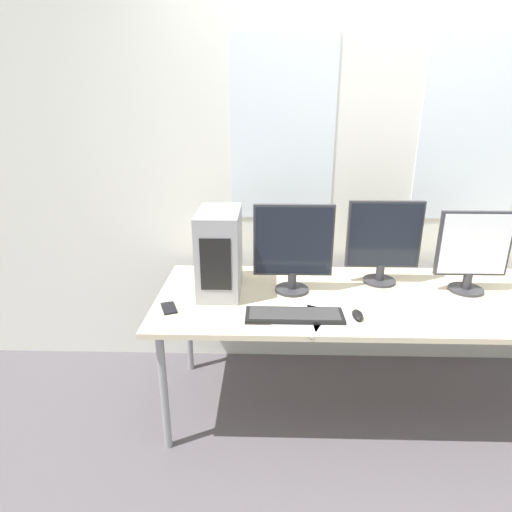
{
  "coord_description": "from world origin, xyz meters",
  "views": [
    {
      "loc": [
        -0.63,
        -1.66,
        1.68
      ],
      "look_at": [
        -0.69,
        0.42,
        0.93
      ],
      "focal_mm": 30.0,
      "sensor_mm": 36.0,
      "label": 1
    }
  ],
  "objects": [
    {
      "name": "paper_sheet_front",
      "position": [
        -0.32,
        0.19,
        0.71
      ],
      "size": [
        0.23,
        0.31,
        0.0
      ],
      "rotation": [
        0.0,
        0.0,
        0.06
      ],
      "color": "white",
      "rests_on": "desk"
    },
    {
      "name": "monitor_main",
      "position": [
        -0.5,
        0.48,
        0.96
      ],
      "size": [
        0.42,
        0.18,
        0.48
      ],
      "color": "#333338",
      "rests_on": "desk"
    },
    {
      "name": "cell_phone",
      "position": [
        -1.12,
        0.25,
        0.71
      ],
      "size": [
        0.11,
        0.14,
        0.01
      ],
      "rotation": [
        0.0,
        0.0,
        0.38
      ],
      "color": "black",
      "rests_on": "desk"
    },
    {
      "name": "monitor_right_far",
      "position": [
        0.46,
        0.51,
        0.94
      ],
      "size": [
        0.38,
        0.18,
        0.45
      ],
      "color": "#333338",
      "rests_on": "desk"
    },
    {
      "name": "pc_tower",
      "position": [
        -0.89,
        0.48,
        0.93
      ],
      "size": [
        0.22,
        0.39,
        0.45
      ],
      "color": "#9E9EA3",
      "rests_on": "desk"
    },
    {
      "name": "ground_plane",
      "position": [
        0.0,
        0.0,
        0.0
      ],
      "size": [
        14.0,
        14.0,
        0.0
      ],
      "primitive_type": "plane",
      "color": "#565156"
    },
    {
      "name": "desk",
      "position": [
        0.0,
        0.42,
        0.67
      ],
      "size": [
        2.43,
        0.85,
        0.71
      ],
      "color": "beige",
      "rests_on": "ground_plane"
    },
    {
      "name": "mouse",
      "position": [
        -0.2,
        0.18,
        0.72
      ],
      "size": [
        0.05,
        0.11,
        0.03
      ],
      "color": "black",
      "rests_on": "desk"
    },
    {
      "name": "keyboard",
      "position": [
        -0.5,
        0.18,
        0.72
      ],
      "size": [
        0.47,
        0.15,
        0.02
      ],
      "color": "black",
      "rests_on": "desk"
    },
    {
      "name": "wall_back",
      "position": [
        0.0,
        0.98,
        1.35
      ],
      "size": [
        8.0,
        0.07,
        2.7
      ],
      "color": "silver",
      "rests_on": "ground_plane"
    },
    {
      "name": "monitor_right_near",
      "position": [
        0.01,
        0.62,
        0.96
      ],
      "size": [
        0.41,
        0.18,
        0.47
      ],
      "color": "#333338",
      "rests_on": "desk"
    },
    {
      "name": "paper_sheet_left",
      "position": [
        -0.47,
        0.17,
        0.71
      ],
      "size": [
        0.31,
        0.36,
        0.0
      ],
      "rotation": [
        0.0,
        0.0,
        -0.43
      ],
      "color": "white",
      "rests_on": "desk"
    }
  ]
}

